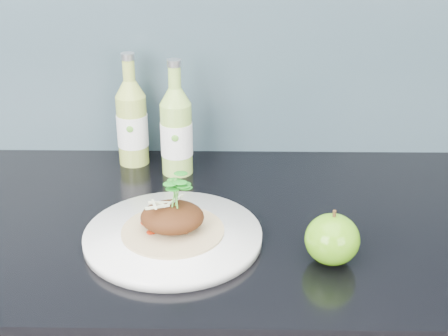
{
  "coord_description": "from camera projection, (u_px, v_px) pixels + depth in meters",
  "views": [
    {
      "loc": [
        0.08,
        0.76,
        1.42
      ],
      "look_at": [
        0.06,
        1.68,
        1.0
      ],
      "focal_mm": 50.0,
      "sensor_mm": 36.0,
      "label": 1
    }
  ],
  "objects": [
    {
      "name": "pork_taco",
      "position": [
        172.0,
        216.0,
        0.97
      ],
      "size": [
        0.16,
        0.16,
        0.1
      ],
      "color": "tan",
      "rests_on": "dinner_plate"
    },
    {
      "name": "green_apple",
      "position": [
        332.0,
        239.0,
        0.92
      ],
      "size": [
        0.1,
        0.1,
        0.09
      ],
      "rotation": [
        0.0,
        0.0,
        0.24
      ],
      "color": "#54890F",
      "rests_on": "kitchen_counter"
    },
    {
      "name": "dinner_plate",
      "position": [
        173.0,
        236.0,
        0.99
      ],
      "size": [
        0.3,
        0.3,
        0.02
      ],
      "color": "white",
      "rests_on": "kitchen_counter"
    },
    {
      "name": "cider_bottle_right",
      "position": [
        176.0,
        131.0,
        1.19
      ],
      "size": [
        0.07,
        0.07,
        0.23
      ],
      "rotation": [
        0.0,
        0.0,
        0.19
      ],
      "color": "#94C351",
      "rests_on": "kitchen_counter"
    },
    {
      "name": "cider_bottle_left",
      "position": [
        132.0,
        123.0,
        1.23
      ],
      "size": [
        0.07,
        0.07,
        0.23
      ],
      "rotation": [
        0.0,
        0.0,
        0.18
      ],
      "color": "#A0B54B",
      "rests_on": "kitchen_counter"
    }
  ]
}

